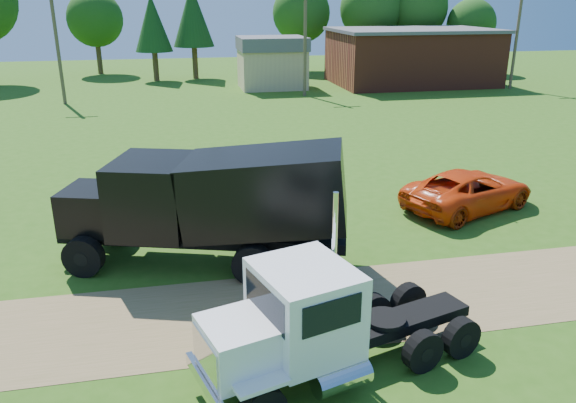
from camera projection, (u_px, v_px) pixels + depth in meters
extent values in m
plane|color=#2C5713|center=(380.00, 300.00, 16.04)|extent=(140.00, 140.00, 0.00)
cube|color=brown|center=(380.00, 300.00, 16.04)|extent=(120.00, 4.20, 0.01)
cube|color=black|center=(347.00, 339.00, 12.94)|extent=(6.76, 2.76, 0.27)
cylinder|color=black|center=(225.00, 357.00, 12.66)|extent=(1.05, 0.59, 1.00)
cylinder|color=black|center=(225.00, 357.00, 12.66)|extent=(0.43, 0.42, 0.35)
cylinder|color=black|center=(423.00, 351.00, 12.86)|extent=(1.05, 0.59, 1.00)
cylinder|color=black|center=(423.00, 351.00, 12.86)|extent=(0.43, 0.42, 0.35)
cylinder|color=black|center=(372.00, 312.00, 14.47)|extent=(1.05, 0.59, 1.00)
cylinder|color=black|center=(372.00, 312.00, 14.47)|extent=(0.43, 0.42, 0.35)
cylinder|color=black|center=(461.00, 338.00, 13.38)|extent=(1.05, 0.59, 1.00)
cylinder|color=black|center=(461.00, 338.00, 13.38)|extent=(0.43, 0.42, 0.35)
cylinder|color=black|center=(408.00, 301.00, 14.99)|extent=(1.05, 0.59, 1.00)
cylinder|color=black|center=(408.00, 301.00, 14.99)|extent=(0.43, 0.42, 0.35)
cube|color=white|center=(243.00, 344.00, 11.57)|extent=(2.00, 1.94, 1.09)
cube|color=silver|center=(206.00, 357.00, 11.22)|extent=(0.46, 1.32, 0.91)
cube|color=silver|center=(205.00, 384.00, 11.42)|extent=(0.72, 2.04, 0.27)
cube|color=white|center=(305.00, 308.00, 12.05)|extent=(2.44, 2.63, 1.90)
cube|color=black|center=(265.00, 302.00, 11.50)|extent=(0.56, 1.75, 0.77)
cube|color=black|center=(332.00, 315.00, 11.00)|extent=(1.31, 0.42, 0.68)
cube|color=black|center=(281.00, 270.00, 12.82)|extent=(1.31, 0.42, 0.68)
cube|color=white|center=(262.00, 385.00, 10.85)|extent=(1.16, 0.70, 0.09)
cube|color=white|center=(224.00, 335.00, 12.46)|extent=(1.16, 0.70, 0.09)
cylinder|color=silver|center=(342.00, 378.00, 11.75)|extent=(1.37, 0.88, 0.54)
cylinder|color=silver|center=(333.00, 278.00, 12.85)|extent=(0.16, 0.16, 4.17)
cylinder|color=black|center=(385.00, 319.00, 13.35)|extent=(1.24, 1.24, 0.11)
cube|color=black|center=(202.00, 237.00, 17.94)|extent=(9.10, 3.84, 0.34)
cylinder|color=black|center=(83.00, 257.00, 17.24)|extent=(1.32, 0.76, 1.26)
cylinder|color=black|center=(83.00, 257.00, 17.24)|extent=(0.55, 0.54, 0.44)
cylinder|color=black|center=(114.00, 227.00, 19.49)|extent=(1.32, 0.76, 1.26)
cylinder|color=black|center=(114.00, 227.00, 19.49)|extent=(0.55, 0.54, 0.44)
cylinder|color=black|center=(253.00, 265.00, 16.74)|extent=(1.32, 0.76, 1.26)
cylinder|color=black|center=(253.00, 265.00, 16.74)|extent=(0.55, 0.54, 0.44)
cylinder|color=black|center=(264.00, 233.00, 18.99)|extent=(1.32, 0.76, 1.26)
cylinder|color=black|center=(264.00, 233.00, 18.99)|extent=(0.55, 0.54, 0.44)
cylinder|color=black|center=(303.00, 267.00, 16.59)|extent=(1.32, 0.76, 1.26)
cylinder|color=black|center=(303.00, 267.00, 16.59)|extent=(0.55, 0.54, 0.44)
cylinder|color=black|center=(308.00, 235.00, 18.85)|extent=(1.32, 0.76, 1.26)
cylinder|color=black|center=(308.00, 235.00, 18.85)|extent=(0.55, 0.54, 0.44)
cube|color=black|center=(99.00, 208.00, 17.96)|extent=(2.55, 2.48, 1.38)
cube|color=silver|center=(68.00, 209.00, 18.08)|extent=(0.60, 1.67, 1.15)
cube|color=black|center=(153.00, 195.00, 17.61)|extent=(3.01, 3.31, 2.29)
cube|color=black|center=(117.00, 178.00, 17.54)|extent=(0.74, 2.21, 0.92)
cube|color=black|center=(265.00, 190.00, 17.17)|extent=(5.63, 4.14, 2.79)
imported|color=red|center=(469.00, 190.00, 22.67)|extent=(6.39, 4.67, 1.61)
imported|color=#999999|center=(242.00, 184.00, 23.50)|extent=(0.92, 0.82, 1.55)
cube|color=maroon|center=(411.00, 58.00, 55.40)|extent=(15.00, 10.00, 5.00)
cube|color=#525257|center=(413.00, 30.00, 54.49)|extent=(15.40, 10.40, 0.30)
cube|color=tan|center=(272.00, 69.00, 52.99)|extent=(6.00, 5.00, 3.60)
cube|color=#525257|center=(272.00, 43.00, 52.20)|extent=(6.20, 5.40, 1.20)
cylinder|color=#4B372A|center=(58.00, 47.00, 44.05)|extent=(0.28, 0.28, 9.00)
cylinder|color=#4B372A|center=(305.00, 43.00, 47.84)|extent=(0.28, 0.28, 9.00)
cylinder|color=#4B372A|center=(516.00, 39.00, 51.63)|extent=(0.28, 0.28, 9.00)
cylinder|color=#372616|center=(99.00, 59.00, 62.86)|extent=(0.56, 0.56, 3.19)
sphere|color=#194611|center=(95.00, 19.00, 61.38)|extent=(6.01, 6.01, 6.01)
cylinder|color=#372616|center=(195.00, 62.00, 59.17)|extent=(0.56, 0.56, 3.35)
cone|color=black|center=(193.00, 15.00, 57.54)|extent=(4.21, 4.21, 6.22)
cylinder|color=#372616|center=(301.00, 56.00, 65.40)|extent=(0.56, 0.56, 3.47)
sphere|color=#194611|center=(301.00, 13.00, 63.79)|extent=(6.55, 6.55, 6.55)
cylinder|color=#372616|center=(369.00, 55.00, 64.63)|extent=(0.56, 0.56, 3.73)
sphere|color=#194611|center=(371.00, 9.00, 62.89)|extent=(7.04, 7.04, 7.04)
cylinder|color=#372616|center=(467.00, 59.00, 64.23)|extent=(0.56, 0.56, 2.88)
sphere|color=#194611|center=(471.00, 24.00, 62.89)|extent=(5.43, 5.43, 5.43)
cylinder|color=#372616|center=(156.00, 66.00, 57.67)|extent=(0.56, 0.56, 2.98)
cone|color=black|center=(152.00, 23.00, 56.22)|extent=(3.75, 3.75, 5.54)
cylinder|color=#372616|center=(413.00, 54.00, 65.22)|extent=(0.56, 0.56, 3.78)
sphere|color=#194611|center=(416.00, 8.00, 63.46)|extent=(7.13, 7.13, 7.13)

